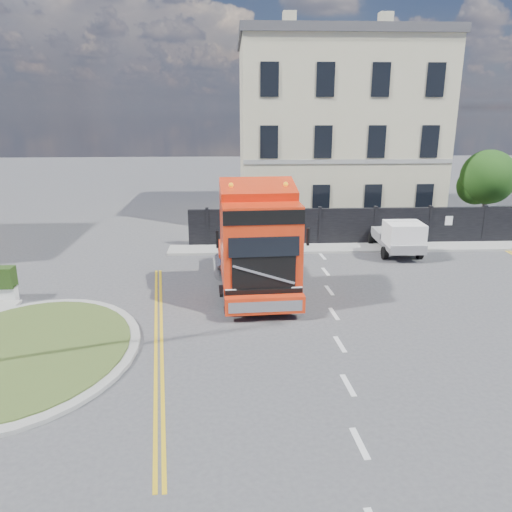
{
  "coord_description": "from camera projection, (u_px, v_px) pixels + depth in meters",
  "views": [
    {
      "loc": [
        -0.67,
        -16.88,
        7.15
      ],
      "look_at": [
        0.2,
        1.02,
        1.8
      ],
      "focal_mm": 35.0,
      "sensor_mm": 36.0,
      "label": 1
    }
  ],
  "objects": [
    {
      "name": "tree",
      "position": [
        485.0,
        179.0,
        29.61
      ],
      "size": [
        3.2,
        3.2,
        4.8
      ],
      "color": "#382619",
      "rests_on": "ground"
    },
    {
      "name": "georgian_building",
      "position": [
        333.0,
        129.0,
        32.66
      ],
      "size": [
        12.3,
        10.3,
        12.8
      ],
      "color": "beige",
      "rests_on": "ground"
    },
    {
      "name": "hoarding_fence",
      "position": [
        366.0,
        226.0,
        26.87
      ],
      "size": [
        18.8,
        0.25,
        2.0
      ],
      "color": "black",
      "rests_on": "ground"
    },
    {
      "name": "pavement_far",
      "position": [
        359.0,
        248.0,
        26.25
      ],
      "size": [
        20.0,
        1.6,
        0.12
      ],
      "primitive_type": "cube",
      "color": "gray",
      "rests_on": "ground"
    },
    {
      "name": "traffic_island",
      "position": [
        24.0,
        352.0,
        15.02
      ],
      "size": [
        6.8,
        6.8,
        0.17
      ],
      "color": "gray",
      "rests_on": "ground"
    },
    {
      "name": "ground",
      "position": [
        252.0,
        311.0,
        18.24
      ],
      "size": [
        120.0,
        120.0,
        0.0
      ],
      "primitive_type": "plane",
      "color": "#424244",
      "rests_on": "ground"
    },
    {
      "name": "flatbed_pickup",
      "position": [
        400.0,
        237.0,
        24.74
      ],
      "size": [
        1.96,
        4.41,
        1.82
      ],
      "rotation": [
        0.0,
        0.0,
        -0.02
      ],
      "color": "slate",
      "rests_on": "ground"
    },
    {
      "name": "truck",
      "position": [
        257.0,
        247.0,
        19.2
      ],
      "size": [
        3.17,
        7.56,
        4.44
      ],
      "rotation": [
        0.0,
        0.0,
        0.06
      ],
      "color": "black",
      "rests_on": "ground"
    }
  ]
}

